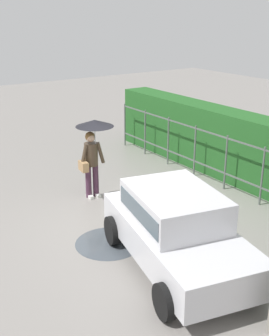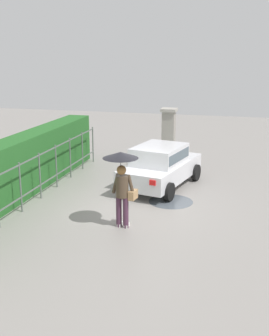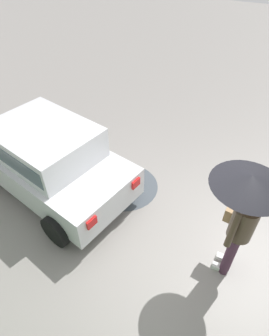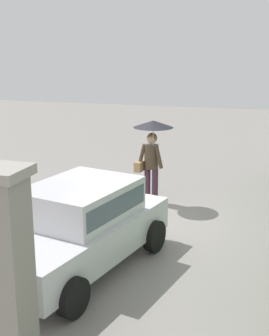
% 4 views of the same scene
% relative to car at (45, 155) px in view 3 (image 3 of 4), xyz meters
% --- Properties ---
extents(ground_plane, '(40.00, 40.00, 0.00)m').
position_rel_car_xyz_m(ground_plane, '(-2.37, 0.20, -0.80)').
color(ground_plane, gray).
extents(car, '(3.97, 2.49, 1.48)m').
position_rel_car_xyz_m(car, '(0.00, 0.00, 0.00)').
color(car, silver).
rests_on(car, ground).
extents(pedestrian, '(0.95, 0.95, 2.05)m').
position_rel_car_xyz_m(pedestrian, '(-3.65, 0.30, 0.66)').
color(pedestrian, '#47283D').
rests_on(pedestrian, ground).
extents(puddle_near, '(1.39, 1.39, 0.00)m').
position_rel_car_xyz_m(puddle_near, '(-1.39, -0.63, -0.80)').
color(puddle_near, '#4C545B').
rests_on(puddle_near, ground).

